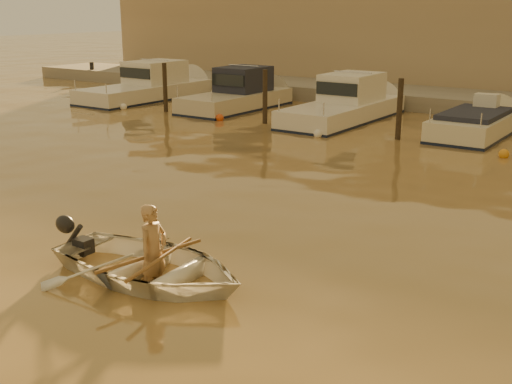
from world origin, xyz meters
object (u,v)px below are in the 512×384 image
Objects in this scene: dinghy at (149,265)px; moored_boat_0 at (145,86)px; moored_boat_3 at (476,129)px; moored_boat_1 at (236,94)px; person at (154,252)px; moored_boat_2 at (344,104)px.

moored_boat_0 is at bearing 41.51° from dinghy.
dinghy is at bearing -92.67° from moored_boat_3.
moored_boat_3 is (15.48, 0.00, -0.40)m from moored_boat_0.
moored_boat_0 is at bearing 180.00° from moored_boat_1.
moored_boat_1 reaches higher than dinghy.
person is at bearing -90.00° from dinghy.
moored_boat_2 is 5.07m from moored_boat_3.
moored_boat_1 is 0.87× the size of moored_boat_2.
person is at bearing -92.29° from moored_boat_3.
moored_boat_2 is at bearing 13.26° from dinghy.
moored_boat_0 is 1.34× the size of moored_boat_3.
moored_boat_3 is at bearing -5.03° from person.
moored_boat_2 is (10.42, 0.00, 0.00)m from moored_boat_0.
dinghy is at bearing -58.00° from moored_boat_1.
dinghy is 17.89m from moored_boat_1.
moored_boat_0 is 1.20× the size of moored_boat_1.
dinghy is at bearing 90.00° from person.
moored_boat_0 is 1.04× the size of moored_boat_2.
moored_boat_1 reaches higher than person.
moored_boat_3 reaches higher than dinghy.
person is 15.18m from moored_boat_3.
person is 0.21× the size of moored_boat_2.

